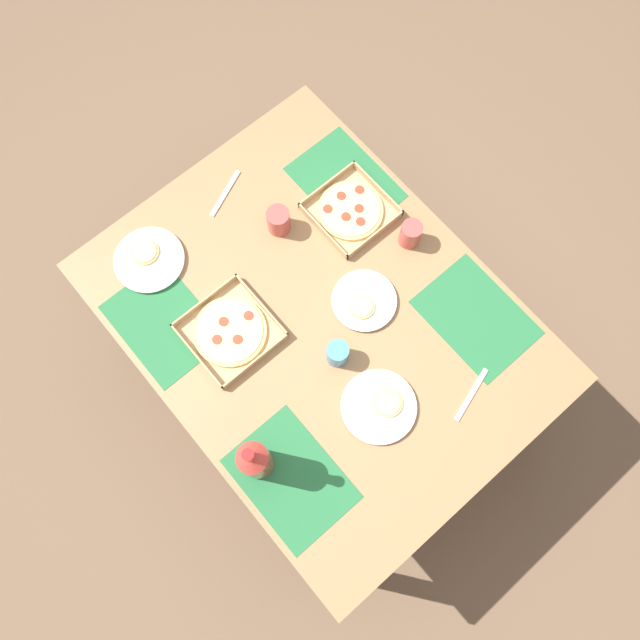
{
  "coord_description": "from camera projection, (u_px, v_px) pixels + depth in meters",
  "views": [
    {
      "loc": [
        0.45,
        -0.38,
        2.66
      ],
      "look_at": [
        0.0,
        0.0,
        0.73
      ],
      "focal_mm": 35.46,
      "sensor_mm": 36.0,
      "label": 1
    }
  ],
  "objects": [
    {
      "name": "ground_plane",
      "position": [
        320.0,
        369.0,
        2.72
      ],
      "size": [
        6.0,
        6.0,
        0.0
      ],
      "primitive_type": "plane",
      "color": "brown"
    },
    {
      "name": "dining_table",
      "position": [
        320.0,
        329.0,
        2.11
      ],
      "size": [
        1.42,
        1.07,
        0.73
      ],
      "color": "#3F3328",
      "rests_on": "ground_plane"
    },
    {
      "name": "placemat_near_left",
      "position": [
        163.0,
        323.0,
        2.01
      ],
      "size": [
        0.36,
        0.26,
        0.0
      ],
      "primitive_type": "cube",
      "color": "#236638",
      "rests_on": "dining_table"
    },
    {
      "name": "placemat_near_right",
      "position": [
        291.0,
        479.0,
        1.87
      ],
      "size": [
        0.36,
        0.26,
        0.0
      ],
      "primitive_type": "cube",
      "color": "#236638",
      "rests_on": "dining_table"
    },
    {
      "name": "placemat_far_left",
      "position": [
        345.0,
        182.0,
        2.16
      ],
      "size": [
        0.36,
        0.26,
        0.0
      ],
      "primitive_type": "cube",
      "color": "#236638",
      "rests_on": "dining_table"
    },
    {
      "name": "placemat_far_right",
      "position": [
        476.0,
        317.0,
        2.02
      ],
      "size": [
        0.36,
        0.26,
        0.0
      ],
      "primitive_type": "cube",
      "color": "#236638",
      "rests_on": "dining_table"
    },
    {
      "name": "pizza_box_corner_left",
      "position": [
        230.0,
        331.0,
        1.99
      ],
      "size": [
        0.27,
        0.27,
        0.04
      ],
      "color": "tan",
      "rests_on": "dining_table"
    },
    {
      "name": "pizza_box_center",
      "position": [
        350.0,
        211.0,
        2.12
      ],
      "size": [
        0.25,
        0.25,
        0.04
      ],
      "color": "tan",
      "rests_on": "dining_table"
    },
    {
      "name": "plate_middle",
      "position": [
        149.0,
        259.0,
        2.07
      ],
      "size": [
        0.23,
        0.23,
        0.03
      ],
      "color": "white",
      "rests_on": "dining_table"
    },
    {
      "name": "plate_far_right",
      "position": [
        364.0,
        301.0,
        2.03
      ],
      "size": [
        0.21,
        0.21,
        0.03
      ],
      "color": "white",
      "rests_on": "dining_table"
    },
    {
      "name": "plate_far_left",
      "position": [
        379.0,
        406.0,
        1.93
      ],
      "size": [
        0.23,
        0.23,
        0.03
      ],
      "color": "white",
      "rests_on": "dining_table"
    },
    {
      "name": "soda_bottle",
      "position": [
        255.0,
        460.0,
        1.76
      ],
      "size": [
        0.09,
        0.09,
        0.32
      ],
      "color": "#B2382D",
      "rests_on": "dining_table"
    },
    {
      "name": "cup_clear_right",
      "position": [
        279.0,
        221.0,
        2.07
      ],
      "size": [
        0.08,
        0.08,
        0.09
      ],
      "primitive_type": "cylinder",
      "color": "#BF4742",
      "rests_on": "dining_table"
    },
    {
      "name": "cup_red",
      "position": [
        338.0,
        353.0,
        1.94
      ],
      "size": [
        0.07,
        0.07,
        0.09
      ],
      "primitive_type": "cylinder",
      "color": "teal",
      "rests_on": "dining_table"
    },
    {
      "name": "cup_clear_left",
      "position": [
        410.0,
        234.0,
        2.05
      ],
      "size": [
        0.07,
        0.07,
        0.1
      ],
      "primitive_type": "cylinder",
      "color": "#BF4742",
      "rests_on": "dining_table"
    },
    {
      "name": "fork_by_near_right",
      "position": [
        471.0,
        394.0,
        1.95
      ],
      "size": [
        0.07,
        0.19,
        0.0
      ],
      "primitive_type": "cube",
      "rotation": [
        0.0,
        0.0,
        5.0
      ],
      "color": "#B7B7BC",
      "rests_on": "dining_table"
    },
    {
      "name": "fork_by_far_left",
      "position": [
        225.0,
        193.0,
        2.15
      ],
      "size": [
        0.09,
        0.18,
        0.0
      ],
      "primitive_type": "cube",
      "rotation": [
        0.0,
        0.0,
        5.12
      ],
      "color": "#B7B7BC",
      "rests_on": "dining_table"
    }
  ]
}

